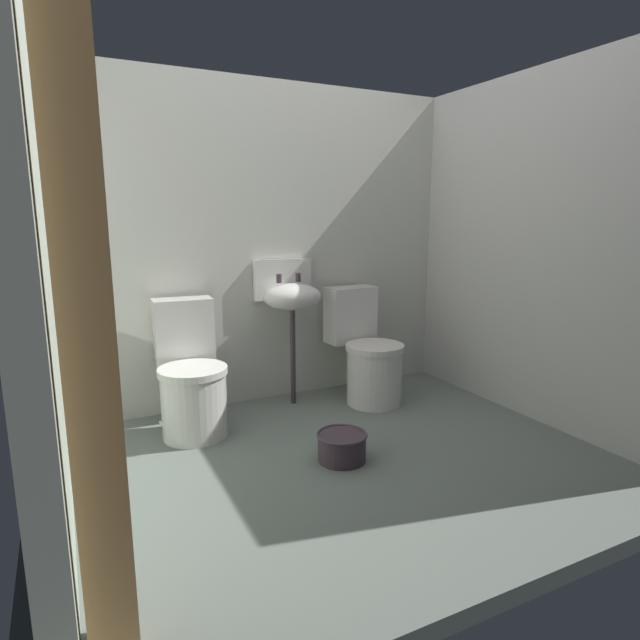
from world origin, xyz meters
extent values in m
cube|color=slate|center=(0.00, 0.00, -0.04)|extent=(3.08, 2.44, 0.08)
cube|color=beige|center=(0.00, 1.07, 1.08)|extent=(3.08, 0.10, 2.16)
cube|color=beige|center=(-1.39, 0.10, 1.08)|extent=(0.10, 2.24, 2.16)
cube|color=#BCB9B6|center=(1.39, 0.10, 1.08)|extent=(0.10, 2.24, 2.16)
cube|color=#A67B49|center=(-1.25, -0.87, 1.08)|extent=(0.14, 0.14, 2.16)
cylinder|color=silver|center=(-0.66, 0.58, 0.19)|extent=(0.41, 0.41, 0.38)
cylinder|color=silver|center=(-0.66, 0.58, 0.40)|extent=(0.43, 0.43, 0.04)
cube|color=silver|center=(-0.64, 0.88, 0.58)|extent=(0.37, 0.20, 0.40)
cylinder|color=silver|center=(0.58, 0.58, 0.19)|extent=(0.41, 0.41, 0.38)
cylinder|color=silver|center=(0.58, 0.58, 0.40)|extent=(0.43, 0.43, 0.04)
cube|color=silver|center=(0.55, 0.88, 0.58)|extent=(0.37, 0.21, 0.40)
cylinder|color=#3E2E38|center=(0.08, 0.83, 0.33)|extent=(0.04, 0.04, 0.66)
ellipsoid|color=silver|center=(0.08, 0.83, 0.75)|extent=(0.40, 0.32, 0.18)
cube|color=silver|center=(0.08, 0.99, 0.85)|extent=(0.42, 0.04, 0.28)
cylinder|color=#3E2E38|center=(0.01, 0.89, 0.87)|extent=(0.04, 0.04, 0.06)
cylinder|color=#3E2E38|center=(0.15, 0.89, 0.87)|extent=(0.04, 0.04, 0.06)
cylinder|color=#3E2E38|center=(-0.04, -0.08, 0.07)|extent=(0.26, 0.26, 0.14)
torus|color=#3C2F3F|center=(-0.04, -0.08, 0.14)|extent=(0.27, 0.27, 0.02)
camera|label=1|loc=(-1.29, -2.36, 1.29)|focal=29.38mm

